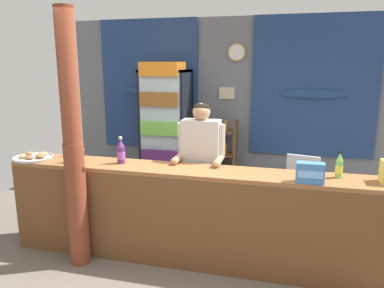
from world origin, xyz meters
TOP-DOWN VIEW (x-y plane):
  - ground_plane at (0.00, 1.07)m, footprint 7.04×7.04m
  - back_wall_curtained at (-0.00, 2.72)m, footprint 5.29×0.22m
  - stall_counter at (-0.04, 0.27)m, footprint 3.89×0.46m
  - timber_post at (-1.15, 0.04)m, footprint 0.22×0.20m
  - drink_fridge at (-0.93, 2.19)m, footprint 0.69×0.64m
  - bottle_shelf_rack at (-0.11, 2.42)m, footprint 0.48×0.28m
  - plastic_lawn_chair at (1.11, 1.88)m, footprint 0.53×0.53m
  - shopkeeper at (-0.04, 0.75)m, footprint 0.52×0.42m
  - soda_bottle_grape_soda at (-0.82, 0.40)m, footprint 0.09×0.09m
  - soda_bottle_lime_soda at (1.33, 0.44)m, footprint 0.06×0.06m
  - soda_bottle_water at (-1.33, 0.30)m, footprint 0.07×0.07m
  - snack_box_biscuit at (1.06, 0.21)m, footprint 0.24×0.11m
  - pastry_tray at (-1.84, 0.32)m, footprint 0.42×0.42m
  - banana_bunch at (-1.44, 0.53)m, footprint 0.27×0.06m

SIDE VIEW (x-z plane):
  - ground_plane at x=0.00m, z-range 0.00..0.00m
  - plastic_lawn_chair at x=1.11m, z-range 0.06..0.92m
  - stall_counter at x=-0.04m, z-range 0.10..1.09m
  - bottle_shelf_rack at x=-0.11m, z-range 0.02..1.21m
  - pastry_tray at x=-1.84m, z-range 0.98..1.04m
  - shopkeeper at x=-0.04m, z-range 0.21..1.82m
  - banana_bunch at x=-1.44m, z-range 0.96..1.13m
  - snack_box_biscuit at x=1.06m, z-range 0.99..1.17m
  - soda_bottle_water at x=-1.33m, z-range 0.97..1.19m
  - soda_bottle_lime_soda at x=1.33m, z-range 0.97..1.23m
  - soda_bottle_grape_soda at x=-0.82m, z-range 0.97..1.25m
  - drink_fridge at x=-0.93m, z-range 0.09..2.13m
  - timber_post at x=-1.15m, z-range -0.05..2.48m
  - back_wall_curtained at x=0.00m, z-range 0.05..2.76m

